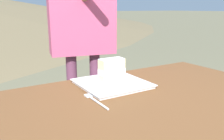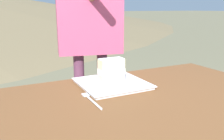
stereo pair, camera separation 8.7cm
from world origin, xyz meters
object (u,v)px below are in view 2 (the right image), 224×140
Objects in this scene: patio_table at (154,129)px; diner_person at (90,15)px; cake_slice at (111,71)px; dessert_plate at (112,84)px; dessert_fork at (91,100)px.

patio_table is 0.93m from diner_person.
diner_person is (-0.14, -0.60, 0.22)m from cake_slice.
dessert_plate is (0.06, -0.24, 0.12)m from patio_table.
dessert_fork is at bearing 40.20° from dessert_plate.
diner_person reaches higher than patio_table.
diner_person is (-0.29, -0.72, 0.29)m from dessert_fork.
dessert_plate is at bearing -127.68° from cake_slice.
dessert_fork is 0.83m from diner_person.
diner_person reaches higher than dessert_fork.
dessert_plate reaches higher than patio_table.
patio_table is at bearing 85.00° from diner_person.
cake_slice reaches higher than dessert_fork.
cake_slice is 0.66m from diner_person.
diner_person is (-0.13, -0.59, 0.28)m from dessert_plate.
diner_person reaches higher than dessert_plate.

